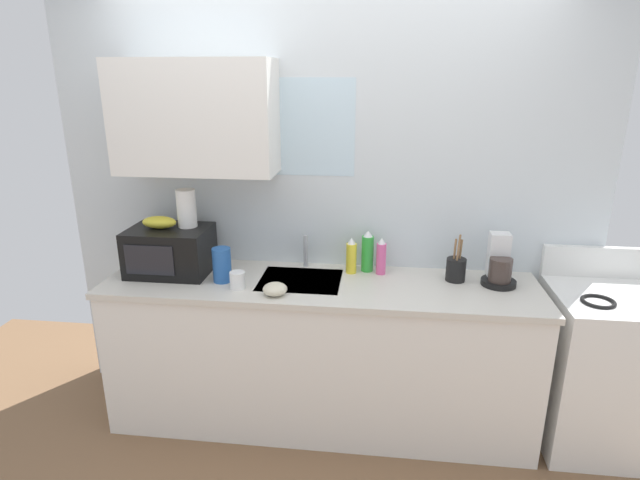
{
  "coord_description": "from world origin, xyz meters",
  "views": [
    {
      "loc": [
        0.32,
        -2.65,
        2.01
      ],
      "look_at": [
        0.0,
        0.0,
        1.15
      ],
      "focal_mm": 28.7,
      "sensor_mm": 36.0,
      "label": 1
    }
  ],
  "objects_px": {
    "coffee_maker": "(499,266)",
    "mug_white": "(238,280)",
    "banana_bunch": "(159,222)",
    "cereal_canister": "(222,265)",
    "paper_towel_roll": "(187,208)",
    "dish_soap_bottle_green": "(368,252)",
    "dish_soap_bottle_yellow": "(351,257)",
    "dish_soap_bottle_pink": "(381,257)",
    "stove_range": "(600,369)",
    "microwave": "(170,251)",
    "small_bowl": "(275,289)",
    "utensil_crock": "(456,269)"
  },
  "relations": [
    {
      "from": "small_bowl",
      "to": "cereal_canister",
      "type": "bearing_deg",
      "value": 155.73
    },
    {
      "from": "coffee_maker",
      "to": "utensil_crock",
      "type": "xyz_separation_m",
      "value": [
        -0.23,
        0.01,
        -0.04
      ]
    },
    {
      "from": "stove_range",
      "to": "coffee_maker",
      "type": "relative_size",
      "value": 3.86
    },
    {
      "from": "microwave",
      "to": "paper_towel_roll",
      "type": "bearing_deg",
      "value": 27.17
    },
    {
      "from": "microwave",
      "to": "mug_white",
      "type": "xyz_separation_m",
      "value": [
        0.45,
        -0.19,
        -0.09
      ]
    },
    {
      "from": "banana_bunch",
      "to": "paper_towel_roll",
      "type": "height_order",
      "value": "paper_towel_roll"
    },
    {
      "from": "dish_soap_bottle_pink",
      "to": "cereal_canister",
      "type": "bearing_deg",
      "value": -165.8
    },
    {
      "from": "paper_towel_roll",
      "to": "dish_soap_bottle_green",
      "type": "relative_size",
      "value": 0.89
    },
    {
      "from": "banana_bunch",
      "to": "dish_soap_bottle_yellow",
      "type": "xyz_separation_m",
      "value": [
        1.1,
        0.12,
        -0.2
      ]
    },
    {
      "from": "cereal_canister",
      "to": "utensil_crock",
      "type": "height_order",
      "value": "utensil_crock"
    },
    {
      "from": "banana_bunch",
      "to": "paper_towel_roll",
      "type": "distance_m",
      "value": 0.18
    },
    {
      "from": "paper_towel_roll",
      "to": "small_bowl",
      "type": "xyz_separation_m",
      "value": [
        0.57,
        -0.3,
        -0.35
      ]
    },
    {
      "from": "mug_white",
      "to": "cereal_canister",
      "type": "bearing_deg",
      "value": 141.39
    },
    {
      "from": "cereal_canister",
      "to": "coffee_maker",
      "type": "bearing_deg",
      "value": 5.88
    },
    {
      "from": "mug_white",
      "to": "dish_soap_bottle_green",
      "type": "bearing_deg",
      "value": 26.92
    },
    {
      "from": "paper_towel_roll",
      "to": "small_bowl",
      "type": "relative_size",
      "value": 1.69
    },
    {
      "from": "dish_soap_bottle_pink",
      "to": "mug_white",
      "type": "xyz_separation_m",
      "value": [
        -0.77,
        -0.31,
        -0.06
      ]
    },
    {
      "from": "small_bowl",
      "to": "paper_towel_roll",
      "type": "bearing_deg",
      "value": 152.35
    },
    {
      "from": "banana_bunch",
      "to": "cereal_canister",
      "type": "relative_size",
      "value": 1.02
    },
    {
      "from": "banana_bunch",
      "to": "coffee_maker",
      "type": "distance_m",
      "value": 1.94
    },
    {
      "from": "mug_white",
      "to": "utensil_crock",
      "type": "xyz_separation_m",
      "value": [
        1.19,
        0.26,
        0.02
      ]
    },
    {
      "from": "paper_towel_roll",
      "to": "mug_white",
      "type": "height_order",
      "value": "paper_towel_roll"
    },
    {
      "from": "stove_range",
      "to": "mug_white",
      "type": "bearing_deg",
      "value": -175.91
    },
    {
      "from": "stove_range",
      "to": "dish_soap_bottle_yellow",
      "type": "relative_size",
      "value": 5.04
    },
    {
      "from": "stove_range",
      "to": "cereal_canister",
      "type": "bearing_deg",
      "value": -178.55
    },
    {
      "from": "dish_soap_bottle_pink",
      "to": "small_bowl",
      "type": "bearing_deg",
      "value": -145.93
    },
    {
      "from": "dish_soap_bottle_pink",
      "to": "paper_towel_roll",
      "type": "bearing_deg",
      "value": -176.23
    },
    {
      "from": "paper_towel_roll",
      "to": "microwave",
      "type": "bearing_deg",
      "value": -152.83
    },
    {
      "from": "microwave",
      "to": "dish_soap_bottle_green",
      "type": "bearing_deg",
      "value": 8.12
    },
    {
      "from": "stove_range",
      "to": "dish_soap_bottle_green",
      "type": "bearing_deg",
      "value": 170.97
    },
    {
      "from": "dish_soap_bottle_pink",
      "to": "stove_range",
      "type": "bearing_deg",
      "value": -7.9
    },
    {
      "from": "dish_soap_bottle_green",
      "to": "mug_white",
      "type": "distance_m",
      "value": 0.78
    },
    {
      "from": "banana_bunch",
      "to": "dish_soap_bottle_pink",
      "type": "bearing_deg",
      "value": 5.56
    },
    {
      "from": "dish_soap_bottle_pink",
      "to": "small_bowl",
      "type": "xyz_separation_m",
      "value": [
        -0.55,
        -0.37,
        -0.07
      ]
    },
    {
      "from": "banana_bunch",
      "to": "coffee_maker",
      "type": "relative_size",
      "value": 0.71
    },
    {
      "from": "cereal_canister",
      "to": "utensil_crock",
      "type": "xyz_separation_m",
      "value": [
        1.31,
        0.17,
        -0.03
      ]
    },
    {
      "from": "dish_soap_bottle_pink",
      "to": "banana_bunch",
      "type": "bearing_deg",
      "value": -174.44
    },
    {
      "from": "dish_soap_bottle_pink",
      "to": "utensil_crock",
      "type": "bearing_deg",
      "value": -7.37
    },
    {
      "from": "paper_towel_roll",
      "to": "coffee_maker",
      "type": "distance_m",
      "value": 1.8
    },
    {
      "from": "dish_soap_bottle_yellow",
      "to": "mug_white",
      "type": "relative_size",
      "value": 2.25
    },
    {
      "from": "paper_towel_roll",
      "to": "dish_soap_bottle_pink",
      "type": "distance_m",
      "value": 1.16
    },
    {
      "from": "stove_range",
      "to": "paper_towel_roll",
      "type": "distance_m",
      "value": 2.5
    },
    {
      "from": "coffee_maker",
      "to": "mug_white",
      "type": "distance_m",
      "value": 1.45
    },
    {
      "from": "mug_white",
      "to": "utensil_crock",
      "type": "relative_size",
      "value": 0.34
    },
    {
      "from": "dish_soap_bottle_pink",
      "to": "microwave",
      "type": "bearing_deg",
      "value": -174.14
    },
    {
      "from": "cereal_canister",
      "to": "utensil_crock",
      "type": "distance_m",
      "value": 1.32
    },
    {
      "from": "mug_white",
      "to": "paper_towel_roll",
      "type": "bearing_deg",
      "value": 145.77
    },
    {
      "from": "stove_range",
      "to": "microwave",
      "type": "bearing_deg",
      "value": 178.95
    },
    {
      "from": "cereal_canister",
      "to": "utensil_crock",
      "type": "relative_size",
      "value": 0.71
    },
    {
      "from": "mug_white",
      "to": "utensil_crock",
      "type": "height_order",
      "value": "utensil_crock"
    }
  ]
}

